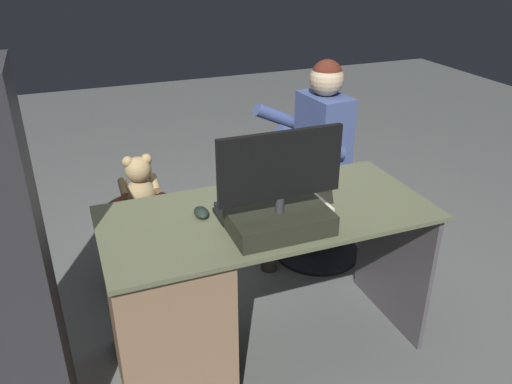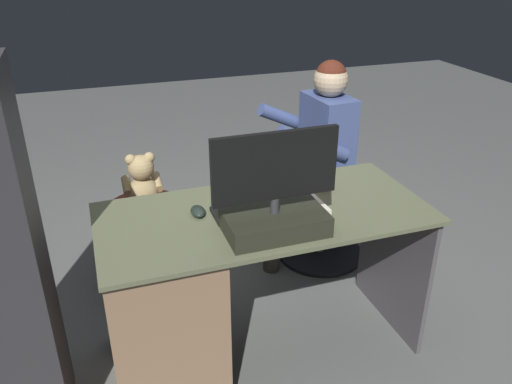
# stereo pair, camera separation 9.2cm
# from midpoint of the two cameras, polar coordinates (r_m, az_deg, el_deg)

# --- Properties ---
(ground_plane) EXTENTS (10.00, 10.00, 0.00)m
(ground_plane) POSITION_cam_midpoint_polar(r_m,az_deg,el_deg) (2.89, -2.46, -12.28)
(ground_plane) COLOR #5D605D
(desk) EXTENTS (1.41, 0.65, 0.75)m
(desk) POSITION_cam_midpoint_polar(r_m,az_deg,el_deg) (2.30, -8.93, -11.60)
(desk) COLOR #5A5F44
(desk) RESTS_ON ground_plane
(monitor) EXTENTS (0.50, 0.25, 0.42)m
(monitor) POSITION_cam_midpoint_polar(r_m,az_deg,el_deg) (2.01, 1.33, -1.42)
(monitor) COLOR #26281D
(monitor) RESTS_ON desk
(keyboard) EXTENTS (0.42, 0.14, 0.02)m
(keyboard) POSITION_cam_midpoint_polar(r_m,az_deg,el_deg) (2.25, -0.22, -1.23)
(keyboard) COLOR black
(keyboard) RESTS_ON desk
(computer_mouse) EXTENTS (0.06, 0.10, 0.04)m
(computer_mouse) POSITION_cam_midpoint_polar(r_m,az_deg,el_deg) (2.17, -7.29, -2.27)
(computer_mouse) COLOR #1F2923
(computer_mouse) RESTS_ON desk
(cup) EXTENTS (0.08, 0.08, 0.09)m
(cup) POSITION_cam_midpoint_polar(r_m,az_deg,el_deg) (2.42, 6.34, 1.67)
(cup) COLOR red
(cup) RESTS_ON desk
(tv_remote) EXTENTS (0.04, 0.15, 0.02)m
(tv_remote) POSITION_cam_midpoint_polar(r_m,az_deg,el_deg) (2.15, -4.93, -2.72)
(tv_remote) COLOR black
(tv_remote) RESTS_ON desk
(notebook_binder) EXTENTS (0.23, 0.31, 0.02)m
(notebook_binder) POSITION_cam_midpoint_polar(r_m,az_deg,el_deg) (2.26, 3.24, -0.99)
(notebook_binder) COLOR silver
(notebook_binder) RESTS_ON desk
(office_chair_teddy) EXTENTS (0.50, 0.50, 0.48)m
(office_chair_teddy) POSITION_cam_midpoint_polar(r_m,az_deg,el_deg) (2.98, -12.99, -5.01)
(office_chair_teddy) COLOR black
(office_chair_teddy) RESTS_ON ground_plane
(teddy_bear) EXTENTS (0.21, 0.21, 0.31)m
(teddy_bear) POSITION_cam_midpoint_polar(r_m,az_deg,el_deg) (2.84, -13.70, 0.91)
(teddy_bear) COLOR tan
(teddy_bear) RESTS_ON office_chair_teddy
(visitor_chair) EXTENTS (0.53, 0.53, 0.48)m
(visitor_chair) POSITION_cam_midpoint_polar(r_m,az_deg,el_deg) (3.19, 6.10, -2.73)
(visitor_chair) COLOR black
(visitor_chair) RESTS_ON ground_plane
(person) EXTENTS (0.51, 0.51, 1.22)m
(person) POSITION_cam_midpoint_polar(r_m,az_deg,el_deg) (2.97, 5.12, 4.86)
(person) COLOR #3F4F84
(person) RESTS_ON ground_plane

